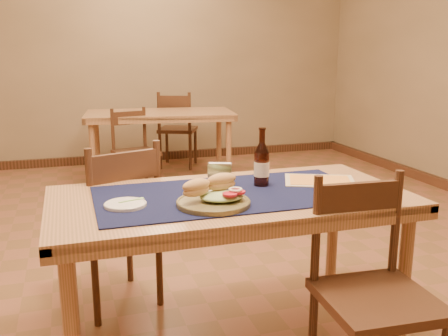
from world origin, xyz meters
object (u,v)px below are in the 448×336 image
object	(u,v)px
sandwich_plate	(214,197)
beer_bottle	(262,164)
main_table	(231,212)
napkin_holder	(220,175)
back_table	(160,120)
chair_main_near	(372,290)
chair_main_far	(115,222)

from	to	relation	value
sandwich_plate	beer_bottle	distance (m)	0.38
main_table	napkin_holder	distance (m)	0.21
main_table	beer_bottle	bearing A→B (deg)	25.29
beer_bottle	napkin_holder	world-z (taller)	beer_bottle
back_table	chair_main_near	distance (m)	3.75
back_table	sandwich_plate	xyz separation A→B (m)	(-0.38, -3.36, 0.12)
chair_main_far	sandwich_plate	xyz separation A→B (m)	(0.36, -0.69, 0.30)
chair_main_far	sandwich_plate	world-z (taller)	chair_main_far
napkin_holder	beer_bottle	bearing A→B (deg)	-19.77
back_table	napkin_holder	size ratio (longest dim) A/B	12.71
beer_bottle	back_table	bearing A→B (deg)	88.50
chair_main_far	chair_main_near	distance (m)	1.39
chair_main_far	chair_main_near	bearing A→B (deg)	-50.50
back_table	chair_main_far	bearing A→B (deg)	-105.50
back_table	beer_bottle	xyz separation A→B (m)	(-0.08, -3.13, 0.19)
main_table	back_table	bearing A→B (deg)	85.29
main_table	napkin_holder	world-z (taller)	napkin_holder
back_table	sandwich_plate	distance (m)	3.38
chair_main_far	beer_bottle	world-z (taller)	beer_bottle
main_table	beer_bottle	distance (m)	0.28
beer_bottle	sandwich_plate	bearing A→B (deg)	-142.94
chair_main_near	napkin_holder	bearing A→B (deg)	121.66
main_table	sandwich_plate	xyz separation A→B (m)	(-0.12, -0.14, 0.12)
beer_bottle	napkin_holder	distance (m)	0.21
chair_main_near	beer_bottle	size ratio (longest dim) A/B	3.27
back_table	chair_main_far	size ratio (longest dim) A/B	1.75
chair_main_near	beer_bottle	world-z (taller)	beer_bottle
back_table	chair_main_far	xyz separation A→B (m)	(-0.74, -2.66, -0.18)
chair_main_far	napkin_holder	xyz separation A→B (m)	(0.47, -0.40, 0.32)
chair_main_near	beer_bottle	bearing A→B (deg)	110.63
sandwich_plate	chair_main_near	bearing A→B (deg)	-35.73
chair_main_near	sandwich_plate	size ratio (longest dim) A/B	2.92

